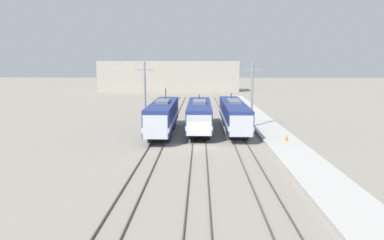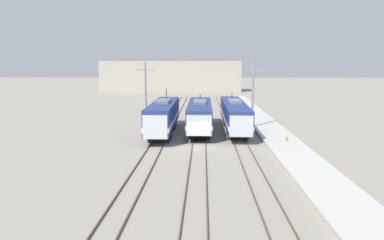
{
  "view_description": "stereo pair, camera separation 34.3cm",
  "coord_description": "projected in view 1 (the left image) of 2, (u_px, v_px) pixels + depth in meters",
  "views": [
    {
      "loc": [
        0.14,
        -39.02,
        8.75
      ],
      "look_at": [
        -0.78,
        1.88,
        2.58
      ],
      "focal_mm": 35.0,
      "sensor_mm": 36.0,
      "label": 1
    },
    {
      "loc": [
        0.48,
        -39.01,
        8.75
      ],
      "look_at": [
        -0.78,
        1.88,
        2.58
      ],
      "focal_mm": 35.0,
      "sensor_mm": 36.0,
      "label": 2
    }
  ],
  "objects": [
    {
      "name": "locomotive_far_right",
      "position": [
        234.0,
        115.0,
        49.16
      ],
      "size": [
        2.8,
        19.42,
        4.58
      ],
      "color": "black",
      "rests_on": "ground_plane"
    },
    {
      "name": "rail_pair_center",
      "position": [
        199.0,
        146.0,
        39.87
      ],
      "size": [
        1.51,
        120.0,
        0.15
      ],
      "color": "#4C4238",
      "rests_on": "ground_plane"
    },
    {
      "name": "locomotive_far_left",
      "position": [
        163.0,
        117.0,
        46.65
      ],
      "size": [
        2.86,
        16.91,
        5.45
      ],
      "color": "black",
      "rests_on": "ground_plane"
    },
    {
      "name": "rail_pair_far_right",
      "position": [
        242.0,
        146.0,
        39.76
      ],
      "size": [
        1.51,
        120.0,
        0.15
      ],
      "color": "#4C4238",
      "rests_on": "ground_plane"
    },
    {
      "name": "ground_plane",
      "position": [
        199.0,
        147.0,
        39.88
      ],
      "size": [
        400.0,
        400.0,
        0.0
      ],
      "primitive_type": "plane",
      "color": "gray"
    },
    {
      "name": "rail_pair_far_left",
      "position": [
        156.0,
        146.0,
        39.97
      ],
      "size": [
        1.51,
        120.0,
        0.15
      ],
      "color": "#4C4238",
      "rests_on": "ground_plane"
    },
    {
      "name": "catenary_tower_right",
      "position": [
        252.0,
        94.0,
        49.76
      ],
      "size": [
        2.44,
        0.31,
        9.02
      ],
      "color": "gray",
      "rests_on": "ground_plane"
    },
    {
      "name": "traffic_cone",
      "position": [
        287.0,
        138.0,
        41.02
      ],
      "size": [
        0.36,
        0.36,
        0.69
      ],
      "color": "orange",
      "rests_on": "platform"
    },
    {
      "name": "platform",
      "position": [
        285.0,
        145.0,
        39.64
      ],
      "size": [
        4.0,
        120.0,
        0.38
      ],
      "color": "#B7B5AD",
      "rests_on": "ground_plane"
    },
    {
      "name": "locomotive_center",
      "position": [
        199.0,
        115.0,
        48.73
      ],
      "size": [
        3.02,
        17.47,
        4.46
      ],
      "color": "black",
      "rests_on": "ground_plane"
    },
    {
      "name": "catenary_tower_left",
      "position": [
        145.0,
        94.0,
        50.08
      ],
      "size": [
        2.44,
        0.31,
        9.02
      ],
      "color": "gray",
      "rests_on": "ground_plane"
    },
    {
      "name": "depot_building",
      "position": [
        169.0,
        76.0,
        120.55
      ],
      "size": [
        44.22,
        10.28,
        9.57
      ],
      "color": "#B2AD9E",
      "rests_on": "ground_plane"
    }
  ]
}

